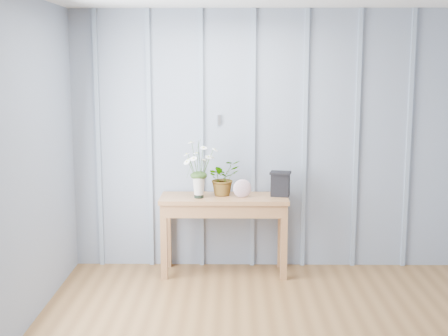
{
  "coord_description": "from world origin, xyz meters",
  "views": [
    {
      "loc": [
        -0.45,
        -3.75,
        1.99
      ],
      "look_at": [
        -0.53,
        1.94,
        1.03
      ],
      "focal_mm": 50.0,
      "sensor_mm": 36.0,
      "label": 1
    }
  ],
  "objects_px": {
    "daisy_vase": "(199,162)",
    "felt_disc_vessel": "(242,188)",
    "carved_box": "(280,184)",
    "sideboard": "(224,208)"
  },
  "relations": [
    {
      "from": "carved_box",
      "to": "daisy_vase",
      "type": "bearing_deg",
      "value": -173.44
    },
    {
      "from": "sideboard",
      "to": "daisy_vase",
      "type": "height_order",
      "value": "daisy_vase"
    },
    {
      "from": "sideboard",
      "to": "felt_disc_vessel",
      "type": "relative_size",
      "value": 6.88
    },
    {
      "from": "sideboard",
      "to": "daisy_vase",
      "type": "distance_m",
      "value": 0.52
    },
    {
      "from": "daisy_vase",
      "to": "carved_box",
      "type": "bearing_deg",
      "value": 6.56
    },
    {
      "from": "daisy_vase",
      "to": "carved_box",
      "type": "xyz_separation_m",
      "value": [
        0.76,
        0.09,
        -0.22
      ]
    },
    {
      "from": "carved_box",
      "to": "felt_disc_vessel",
      "type": "bearing_deg",
      "value": -168.25
    },
    {
      "from": "sideboard",
      "to": "daisy_vase",
      "type": "bearing_deg",
      "value": -164.59
    },
    {
      "from": "felt_disc_vessel",
      "to": "carved_box",
      "type": "height_order",
      "value": "carved_box"
    },
    {
      "from": "daisy_vase",
      "to": "felt_disc_vessel",
      "type": "height_order",
      "value": "daisy_vase"
    }
  ]
}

